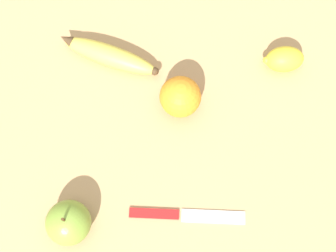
% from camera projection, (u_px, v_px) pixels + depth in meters
% --- Properties ---
extents(ground_plane, '(3.00, 3.00, 0.00)m').
position_uv_depth(ground_plane, '(175.00, 124.00, 0.84)').
color(ground_plane, tan).
extents(banana, '(0.20, 0.06, 0.04)m').
position_uv_depth(banana, '(109.00, 55.00, 0.86)').
color(banana, '#DBCC4C').
rests_on(banana, ground_plane).
extents(orange, '(0.07, 0.07, 0.07)m').
position_uv_depth(orange, '(180.00, 97.00, 0.82)').
color(orange, orange).
rests_on(orange, ground_plane).
extents(apple, '(0.07, 0.07, 0.08)m').
position_uv_depth(apple, '(68.00, 223.00, 0.75)').
color(apple, olive).
rests_on(apple, ground_plane).
extents(lemon, '(0.08, 0.07, 0.05)m').
position_uv_depth(lemon, '(284.00, 59.00, 0.85)').
color(lemon, yellow).
rests_on(lemon, ground_plane).
extents(paring_knife, '(0.19, 0.05, 0.01)m').
position_uv_depth(paring_knife, '(184.00, 215.00, 0.79)').
color(paring_knife, silver).
rests_on(paring_knife, ground_plane).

